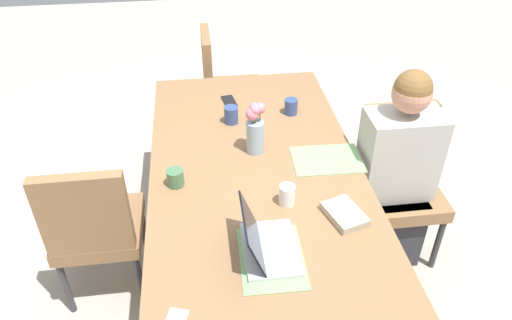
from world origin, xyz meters
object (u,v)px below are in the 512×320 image
Objects in this scene: coffee_mug_centre_right at (231,115)px; coffee_mug_near_left at (287,195)px; chair_head_left_left_far at (223,83)px; coffee_mug_near_right at (175,178)px; chair_far_left_near at (398,175)px; dining_table at (256,178)px; phone_black at (229,101)px; flower_vase at (255,127)px; person_far_left_near at (394,180)px; coffee_mug_centre_left at (291,107)px; chair_near_right_near at (95,225)px; laptop_head_right_left_mid at (265,244)px; book_red_cover at (344,214)px.

coffee_mug_near_left is at bearing 14.29° from coffee_mug_centre_right.
coffee_mug_near_right is at bearing -12.78° from chair_head_left_left_far.
chair_far_left_near is at bearing 70.21° from coffee_mug_centre_right.
chair_far_left_near reaches higher than dining_table.
coffee_mug_near_right reaches higher than phone_black.
chair_head_left_left_far is at bearing -176.24° from flower_vase.
person_far_left_near is at bearing 93.54° from dining_table.
coffee_mug_centre_left is (-0.60, 0.68, 0.00)m from coffee_mug_near_right.
coffee_mug_centre_right is (-0.53, 0.75, 0.28)m from chair_near_right_near.
chair_far_left_near reaches higher than coffee_mug_near_left.
chair_head_left_left_far is (-1.28, -0.91, 0.00)m from chair_far_left_near.
person_far_left_near reaches higher than laptop_head_right_left_mid.
phone_black is at bearing 135.43° from chair_near_right_near.
dining_table is at bearing 101.72° from coffee_mug_near_right.
flower_vase reaches higher than dining_table.
dining_table is 20.88× the size of coffee_mug_near_left.
flower_vase is at bearing 3.76° from chair_head_left_left_far.
flower_vase is 1.43× the size of book_red_cover.
chair_far_left_near is at bearing 96.67° from chair_near_right_near.
chair_head_left_left_far is (-1.35, -0.85, -0.03)m from person_far_left_near.
chair_far_left_near is at bearing 35.47° from chair_head_left_left_far.
laptop_head_right_left_mid is 1.27m from phone_black.
chair_head_left_left_far is 0.74m from phone_black.
chair_near_right_near is 4.50× the size of book_red_cover.
chair_far_left_near is 9.63× the size of coffee_mug_centre_left.
book_red_cover is at bearing 4.11° from coffee_mug_centre_left.
coffee_mug_centre_left is at bearing -132.50° from person_far_left_near.
laptop_head_right_left_mid is (0.73, -0.05, -0.11)m from flower_vase.
chair_far_left_near is 1.02m from coffee_mug_centre_right.
laptop_head_right_left_mid reaches higher than dining_table.
book_red_cover is at bearing 11.09° from phone_black.
person_far_left_near is at bearing 96.35° from coffee_mug_near_right.
chair_head_left_left_far is at bearing -179.19° from laptop_head_right_left_mid.
coffee_mug_centre_right is (-0.75, -0.19, 0.00)m from coffee_mug_near_left.
coffee_mug_centre_right reaches higher than dining_table.
chair_far_left_near is 4.50× the size of book_red_cover.
laptop_head_right_left_mid is 3.42× the size of coffee_mug_centre_left.
chair_near_right_near reaches higher than phone_black.
chair_far_left_near is 1.29m from coffee_mug_near_right.
coffee_mug_near_left is (0.29, 0.11, 0.12)m from dining_table.
person_far_left_near is (-0.05, 0.78, -0.13)m from dining_table.
chair_near_right_near is (0.20, -1.68, 0.00)m from chair_far_left_near.
dining_table is 22.39× the size of coffee_mug_centre_left.
chair_head_left_left_far and chair_near_right_near have the same top height.
chair_near_right_near is 8.98× the size of coffee_mug_near_left.
chair_near_right_near is 0.96m from coffee_mug_centre_right.
book_red_cover is (0.33, 0.75, -0.02)m from coffee_mug_near_right.
coffee_mug_near_right is (-0.49, -0.36, -0.00)m from laptop_head_right_left_mid.
chair_head_left_left_far is 9.63× the size of coffee_mug_centre_left.
chair_head_left_left_far is (-1.40, -0.07, -0.16)m from dining_table.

